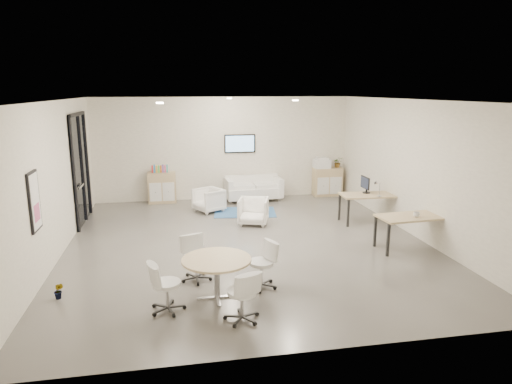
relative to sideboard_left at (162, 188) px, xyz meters
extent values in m
cube|color=#57534F|center=(1.96, -4.26, -0.87)|extent=(8.00, 9.00, 0.80)
cube|color=white|center=(1.96, -4.26, 3.13)|extent=(8.00, 9.00, 0.80)
cube|color=white|center=(1.96, 0.64, 1.13)|extent=(8.00, 0.80, 3.20)
cube|color=white|center=(1.96, -9.16, 1.13)|extent=(8.00, 0.80, 3.20)
cube|color=white|center=(-2.44, -4.26, 1.13)|extent=(0.80, 9.00, 3.20)
cube|color=white|center=(6.36, -4.26, 1.13)|extent=(0.80, 9.00, 3.20)
cube|color=black|center=(-2.00, -1.76, 0.95)|extent=(0.02, 1.90, 2.85)
cube|color=black|center=(-1.98, -1.76, 2.34)|extent=(0.06, 1.90, 0.08)
cube|color=black|center=(-1.98, -2.67, 0.95)|extent=(0.06, 0.08, 2.85)
cube|color=black|center=(-1.98, -0.85, 0.95)|extent=(0.06, 0.08, 2.85)
cube|color=black|center=(-1.98, -1.61, 0.95)|extent=(0.06, 0.07, 2.85)
cube|color=#B2B2B7|center=(-1.94, -2.21, 0.58)|extent=(0.04, 0.60, 0.05)
cube|color=black|center=(-2.01, -5.86, 1.08)|extent=(0.04, 0.54, 1.04)
cube|color=white|center=(-1.99, -5.86, 1.08)|extent=(0.01, 0.46, 0.96)
cube|color=#C05081|center=(-1.99, -5.86, 0.88)|extent=(0.01, 0.32, 0.30)
cube|color=black|center=(2.46, 0.21, 1.28)|extent=(0.98, 0.05, 0.58)
cube|color=#88BCEC|center=(2.46, 0.18, 1.28)|extent=(0.90, 0.01, 0.50)
cylinder|color=#FFEAC6|center=(0.16, -5.26, 2.71)|extent=(0.14, 0.14, 0.03)
cylinder|color=#FFEAC6|center=(3.16, -3.76, 2.71)|extent=(0.14, 0.14, 0.03)
cylinder|color=#FFEAC6|center=(1.96, -1.26, 2.71)|extent=(0.14, 0.14, 0.03)
cube|color=tan|center=(0.00, 0.00, 0.00)|extent=(0.84, 0.42, 0.95)
cube|color=silver|center=(-0.19, -0.21, -0.09)|extent=(0.35, 0.02, 0.57)
cube|color=silver|center=(0.19, -0.21, -0.09)|extent=(0.35, 0.02, 0.57)
cube|color=tan|center=(5.33, 0.00, -0.01)|extent=(0.92, 0.43, 0.92)
cube|color=silver|center=(5.12, -0.22, -0.10)|extent=(0.39, 0.02, 0.55)
cube|color=silver|center=(5.54, -0.22, -0.10)|extent=(0.39, 0.02, 0.55)
cube|color=red|center=(-0.26, 0.00, 0.58)|extent=(0.04, 0.14, 0.22)
cube|color=#337FCC|center=(-0.20, 0.00, 0.58)|extent=(0.04, 0.14, 0.22)
cube|color=gold|center=(-0.14, 0.00, 0.58)|extent=(0.04, 0.14, 0.22)
cube|color=#4CB24C|center=(-0.07, 0.00, 0.58)|extent=(0.04, 0.14, 0.22)
cube|color=#CC6619|center=(-0.01, 0.00, 0.58)|extent=(0.04, 0.14, 0.22)
cube|color=purple|center=(0.05, 0.00, 0.58)|extent=(0.04, 0.14, 0.22)
cube|color=#E54C7F|center=(0.12, 0.00, 0.58)|extent=(0.04, 0.14, 0.22)
cube|color=teal|center=(0.18, 0.00, 0.58)|extent=(0.04, 0.14, 0.22)
cube|color=white|center=(5.12, 0.00, 0.60)|extent=(0.51, 0.44, 0.29)
cube|color=white|center=(5.12, 0.00, 0.77)|extent=(0.39, 0.33, 0.06)
cube|color=white|center=(2.81, -0.24, -0.20)|extent=(1.78, 0.98, 0.32)
cube|color=white|center=(2.81, 0.09, 0.12)|extent=(1.73, 0.31, 0.32)
cube|color=white|center=(2.03, -0.24, -0.04)|extent=(0.21, 0.87, 0.65)
cube|color=white|center=(3.60, -0.24, -0.04)|extent=(0.21, 0.87, 0.65)
cube|color=#2C5087|center=(2.32, -1.63, -0.47)|extent=(1.85, 1.36, 0.01)
imported|color=white|center=(1.32, -1.33, -0.10)|extent=(0.94, 0.95, 0.74)
imported|color=white|center=(2.35, -2.80, -0.09)|extent=(0.90, 0.87, 0.75)
cube|color=tan|center=(5.35, -3.16, 0.26)|extent=(1.47, 0.79, 0.04)
cube|color=black|center=(4.68, -3.47, -0.12)|extent=(0.05, 0.05, 0.71)
cube|color=black|center=(6.02, -3.47, -0.12)|extent=(0.05, 0.05, 0.71)
cube|color=black|center=(4.68, -2.85, -0.12)|extent=(0.05, 0.05, 0.71)
cube|color=black|center=(6.02, -2.85, -0.12)|extent=(0.05, 0.05, 0.71)
cube|color=tan|center=(5.38, -5.30, 0.27)|extent=(1.51, 0.84, 0.04)
cube|color=black|center=(4.71, -5.61, -0.11)|extent=(0.05, 0.05, 0.72)
cube|color=black|center=(6.06, -5.61, -0.11)|extent=(0.05, 0.05, 0.72)
cube|color=black|center=(4.71, -4.99, -0.11)|extent=(0.05, 0.05, 0.72)
cube|color=black|center=(6.06, -4.99, -0.11)|extent=(0.05, 0.05, 0.72)
cylinder|color=black|center=(5.35, -3.01, 0.29)|extent=(0.20, 0.20, 0.02)
cube|color=black|center=(5.35, -3.01, 0.41)|extent=(0.04, 0.03, 0.24)
cube|color=black|center=(5.30, -3.01, 0.56)|extent=(0.03, 0.50, 0.32)
cylinder|color=tan|center=(1.00, -6.93, 0.21)|extent=(1.16, 1.16, 0.04)
cylinder|color=#B2B2B7|center=(1.00, -6.93, -0.14)|extent=(0.10, 0.10, 0.66)
cube|color=#B2B2B7|center=(1.00, -6.93, -0.46)|extent=(0.67, 0.06, 0.03)
cube|color=#B2B2B7|center=(1.00, -6.93, -0.46)|extent=(0.06, 0.67, 0.03)
imported|color=#3F7F3F|center=(5.67, 0.01, 0.58)|extent=(0.32, 0.35, 0.26)
imported|color=#3F7F3F|center=(-1.61, -6.47, -0.41)|extent=(0.21, 0.31, 0.13)
imported|color=white|center=(5.43, -5.41, 0.36)|extent=(0.14, 0.11, 0.14)
camera|label=1|loc=(0.35, -14.00, 2.96)|focal=32.00mm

